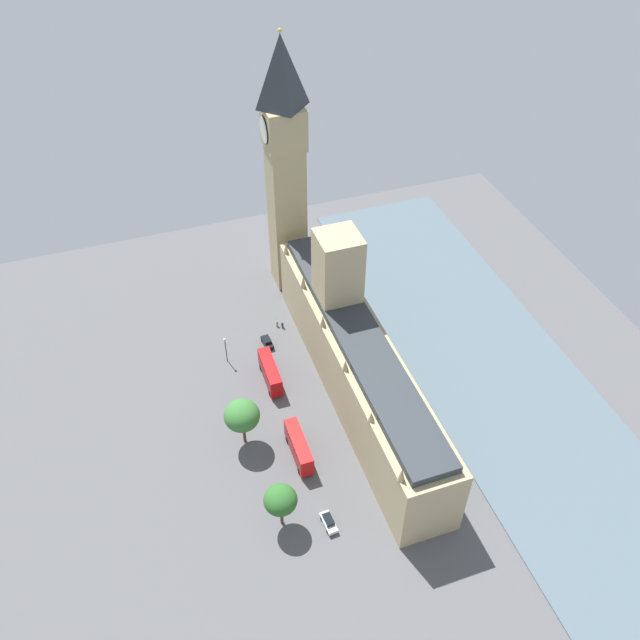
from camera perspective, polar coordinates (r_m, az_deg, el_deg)
The scene contains 13 objects.
ground_plane at distance 133.22m, azimuth 2.36°, elevation -6.60°, with size 137.21×137.21×0.00m, color #565659.
river_thames at distance 144.25m, azimuth 14.14°, elevation -3.29°, with size 33.61×123.49×0.25m, color slate.
parliament_building at distance 128.03m, azimuth 3.04°, elevation -3.16°, with size 11.28×67.21×30.70m.
clock_tower at distance 142.99m, azimuth -3.05°, elevation 13.13°, with size 8.26×8.26×58.80m.
car_black_opposite_hall at distance 142.90m, azimuth -4.61°, elevation -1.90°, with size 2.03×4.28×1.74m.
double_decker_bus_corner at distance 134.27m, azimuth -4.34°, elevation -4.52°, with size 2.75×10.53×4.75m.
double_decker_bus_trailing at distance 122.17m, azimuth -1.85°, elevation -10.92°, with size 2.68×10.51×4.75m.
car_white_leading at distance 115.82m, azimuth 0.75°, elevation -17.10°, with size 2.03×4.34×1.74m.
pedestrian_under_trees at distance 147.10m, azimuth -3.74°, elevation -0.33°, with size 0.59×0.66×1.60m.
pedestrian_midblock at distance 146.71m, azimuth -3.27°, elevation -0.43°, with size 0.60×0.68×1.67m.
plane_tree_kerbside at distance 121.05m, azimuth -6.78°, elevation -8.23°, with size 6.59×6.59×10.36m.
plane_tree_by_river_gate at distance 111.00m, azimuth -3.45°, elevation -15.32°, with size 5.60×5.60×9.38m.
street_lamp_far_end at distance 137.71m, azimuth -8.20°, elevation -2.21°, with size 0.56×0.56×6.71m.
Camera 1 is at (33.35, 80.11, 101.08)m, focal length 36.91 mm.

